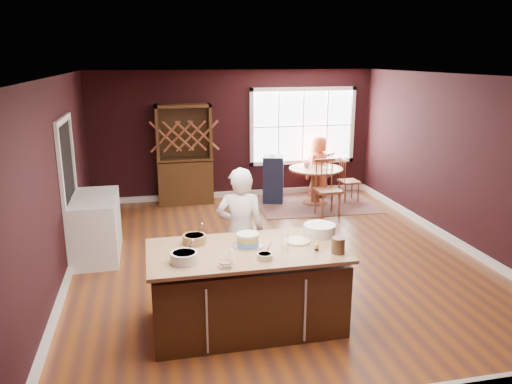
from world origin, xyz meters
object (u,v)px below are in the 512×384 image
(kitchen_island, at_px, (247,289))
(dining_table, at_px, (316,178))
(chair_north, at_px, (322,173))
(high_chair, at_px, (273,178))
(hutch, at_px, (184,155))
(dryer, at_px, (98,220))
(chair_south, at_px, (328,188))
(toddler, at_px, (276,163))
(seated_woman, at_px, (318,166))
(layer_cake, at_px, (248,240))
(baker, at_px, (240,232))
(chair_east, at_px, (349,179))
(washer, at_px, (95,234))

(kitchen_island, height_order, dining_table, kitchen_island)
(chair_north, xyz_separation_m, high_chair, (-1.24, -0.44, 0.04))
(hutch, height_order, dryer, hutch)
(chair_south, distance_m, high_chair, 1.36)
(chair_south, distance_m, dryer, 4.22)
(chair_north, bearing_deg, toddler, -21.07)
(dining_table, bearing_deg, kitchen_island, -117.62)
(seated_woman, bearing_deg, dining_table, 28.33)
(layer_cake, bearing_deg, dryer, 124.52)
(baker, bearing_deg, chair_east, -115.10)
(chair_east, relative_size, washer, 1.00)
(baker, height_order, chair_east, baker)
(chair_north, xyz_separation_m, toddler, (-1.16, -0.37, 0.34))
(kitchen_island, distance_m, chair_south, 4.33)
(dining_table, height_order, washer, washer)
(baker, relative_size, washer, 1.78)
(chair_east, xyz_separation_m, toddler, (-1.50, 0.33, 0.34))
(layer_cake, relative_size, chair_east, 0.37)
(chair_north, distance_m, high_chair, 1.31)
(baker, distance_m, chair_south, 3.63)
(layer_cake, distance_m, seated_woman, 5.54)
(layer_cake, relative_size, washer, 0.37)
(layer_cake, relative_size, dryer, 0.37)
(seated_woman, distance_m, washer, 5.25)
(kitchen_island, xyz_separation_m, chair_north, (2.75, 5.20, 0.03))
(chair_east, height_order, toddler, toddler)
(seated_woman, bearing_deg, hutch, -38.68)
(kitchen_island, bearing_deg, high_chair, 72.33)
(seated_woman, distance_m, hutch, 2.89)
(hutch, height_order, washer, hutch)
(baker, height_order, dryer, baker)
(kitchen_island, relative_size, high_chair, 2.10)
(washer, bearing_deg, baker, -35.45)
(kitchen_island, relative_size, seated_woman, 1.62)
(chair_north, distance_m, toddler, 1.26)
(chair_south, height_order, seated_woman, seated_woman)
(dryer, bearing_deg, dining_table, 22.03)
(toddler, bearing_deg, dryer, -149.20)
(kitchen_island, xyz_separation_m, chair_south, (2.31, 3.66, 0.10))
(chair_north, xyz_separation_m, washer, (-4.57, -3.04, -0.00))
(washer, distance_m, dryer, 0.64)
(chair_east, bearing_deg, chair_south, 133.82)
(hutch, bearing_deg, kitchen_island, -86.90)
(washer, bearing_deg, seated_woman, 32.90)
(chair_south, distance_m, chair_north, 1.61)
(kitchen_island, relative_size, toddler, 8.27)
(kitchen_island, bearing_deg, chair_south, 57.76)
(chair_south, xyz_separation_m, dryer, (-4.13, -0.86, -0.07))
(layer_cake, bearing_deg, high_chair, 72.37)
(layer_cake, height_order, washer, layer_cake)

